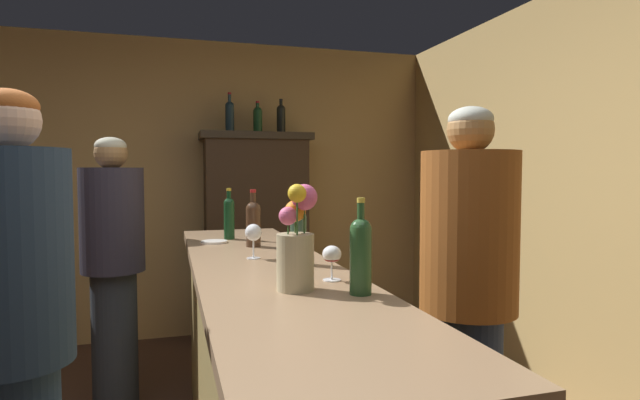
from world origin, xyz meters
TOP-DOWN VIEW (x-y plane):
  - wall_back at (0.00, 2.96)m, footprint 5.00×0.12m
  - bar_counter at (0.48, 0.40)m, footprint 0.60×2.78m
  - display_cabinet at (0.81, 2.67)m, footprint 0.95×0.40m
  - wine_bottle_syrah at (0.68, -0.20)m, footprint 0.07×0.07m
  - wine_bottle_merlot at (0.62, 0.38)m, footprint 0.07×0.07m
  - wine_bottle_malbec at (0.51, 0.96)m, footprint 0.08×0.08m
  - wine_bottle_chardonnay at (0.43, 1.29)m, footprint 0.06×0.06m
  - wine_glass_front at (0.46, 0.58)m, footprint 0.08×0.08m
  - wine_glass_mid at (0.66, 0.03)m, footprint 0.07×0.07m
  - flower_arrangement at (0.50, -0.08)m, footprint 0.14×0.13m
  - cheese_plate at (0.33, 1.16)m, footprint 0.15×0.15m
  - display_bottle_left at (0.59, 2.67)m, footprint 0.07×0.07m
  - display_bottle_midleft at (0.83, 2.67)m, footprint 0.08×0.08m
  - display_bottle_center at (1.03, 2.67)m, footprint 0.08×0.08m
  - patron_by_cabinet at (-0.24, 1.52)m, footprint 0.37×0.37m
  - patron_near_entrance at (-0.37, -0.02)m, footprint 0.34×0.34m
  - bartender at (1.28, 0.11)m, footprint 0.40×0.40m

SIDE VIEW (x-z plane):
  - bar_counter at x=0.48m, z-range 0.00..1.07m
  - patron_by_cabinet at x=-0.24m, z-range 0.08..1.74m
  - display_cabinet at x=0.81m, z-range 0.04..1.83m
  - bartender at x=1.28m, z-range 0.08..1.80m
  - patron_near_entrance at x=-0.37m, z-range 0.09..1.79m
  - cheese_plate at x=0.33m, z-range 1.06..1.07m
  - wine_glass_mid at x=0.66m, z-range 1.09..1.22m
  - wine_glass_front at x=0.46m, z-range 1.10..1.26m
  - wine_bottle_merlot at x=0.62m, z-range 1.04..1.35m
  - wine_bottle_malbec at x=0.51m, z-range 1.04..1.35m
  - wine_bottle_chardonnay at x=0.43m, z-range 1.05..1.35m
  - wine_bottle_syrah at x=0.68m, z-range 1.04..1.36m
  - flower_arrangement at x=0.50m, z-range 1.05..1.40m
  - wall_back at x=0.00m, z-range 0.00..2.60m
  - display_bottle_midleft at x=0.83m, z-range 1.78..2.05m
  - display_bottle_center at x=1.03m, z-range 1.78..2.08m
  - display_bottle_left at x=0.59m, z-range 1.77..2.11m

